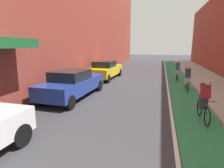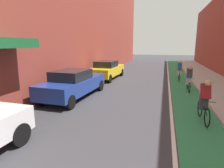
{
  "view_description": "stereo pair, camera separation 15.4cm",
  "coord_description": "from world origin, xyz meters",
  "px_view_note": "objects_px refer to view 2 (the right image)",
  "views": [
    {
      "loc": [
        1.7,
        1.51,
        2.82
      ],
      "look_at": [
        -0.36,
        9.25,
        1.13
      ],
      "focal_mm": 29.5,
      "sensor_mm": 36.0,
      "label": 1
    },
    {
      "loc": [
        1.85,
        1.55,
        2.82
      ],
      "look_at": [
        -0.36,
        9.25,
        1.13
      ],
      "focal_mm": 29.5,
      "sensor_mm": 36.0,
      "label": 2
    }
  ],
  "objects_px": {
    "parked_sedan_blue": "(73,83)",
    "parked_sedan_yellow_cab": "(107,70)",
    "cyclist_mid": "(204,100)",
    "cyclist_trailing": "(189,78)",
    "cyclist_far": "(180,70)"
  },
  "relations": [
    {
      "from": "parked_sedan_blue",
      "to": "cyclist_mid",
      "type": "bearing_deg",
      "value": -14.34
    },
    {
      "from": "cyclist_mid",
      "to": "cyclist_far",
      "type": "xyz_separation_m",
      "value": [
        -0.31,
        8.48,
        0.04
      ]
    },
    {
      "from": "parked_sedan_yellow_cab",
      "to": "cyclist_trailing",
      "type": "relative_size",
      "value": 2.81
    },
    {
      "from": "cyclist_mid",
      "to": "parked_sedan_blue",
      "type": "bearing_deg",
      "value": 165.66
    },
    {
      "from": "parked_sedan_yellow_cab",
      "to": "cyclist_far",
      "type": "bearing_deg",
      "value": 7.92
    },
    {
      "from": "parked_sedan_yellow_cab",
      "to": "cyclist_mid",
      "type": "xyz_separation_m",
      "value": [
        6.23,
        -7.66,
        0.02
      ]
    },
    {
      "from": "parked_sedan_blue",
      "to": "parked_sedan_yellow_cab",
      "type": "distance_m",
      "value": 6.07
    },
    {
      "from": "cyclist_mid",
      "to": "cyclist_far",
      "type": "relative_size",
      "value": 1.0
    },
    {
      "from": "parked_sedan_blue",
      "to": "cyclist_trailing",
      "type": "distance_m",
      "value": 7.09
    },
    {
      "from": "parked_sedan_yellow_cab",
      "to": "cyclist_far",
      "type": "height_order",
      "value": "cyclist_far"
    },
    {
      "from": "parked_sedan_yellow_cab",
      "to": "cyclist_mid",
      "type": "relative_size",
      "value": 2.71
    },
    {
      "from": "parked_sedan_yellow_cab",
      "to": "cyclist_far",
      "type": "xyz_separation_m",
      "value": [
        5.92,
        0.82,
        0.06
      ]
    },
    {
      "from": "parked_sedan_blue",
      "to": "cyclist_mid",
      "type": "xyz_separation_m",
      "value": [
        6.23,
        -1.59,
        0.02
      ]
    },
    {
      "from": "parked_sedan_blue",
      "to": "cyclist_trailing",
      "type": "height_order",
      "value": "cyclist_trailing"
    },
    {
      "from": "parked_sedan_blue",
      "to": "cyclist_far",
      "type": "height_order",
      "value": "cyclist_far"
    }
  ]
}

